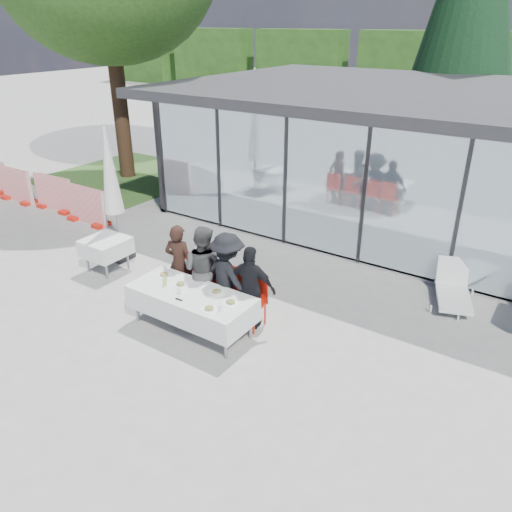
% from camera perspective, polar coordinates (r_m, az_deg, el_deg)
% --- Properties ---
extents(ground, '(90.00, 90.00, 0.00)m').
position_cam_1_polar(ground, '(8.89, -5.23, -8.75)').
color(ground, gray).
rests_on(ground, ground).
extents(pavilion, '(14.80, 8.80, 3.44)m').
position_cam_1_polar(pavilion, '(14.35, 22.73, 12.11)').
color(pavilion, gray).
rests_on(pavilion, ground).
extents(treeline, '(62.50, 2.00, 4.40)m').
position_cam_1_polar(treeline, '(34.41, 23.84, 18.76)').
color(treeline, '#1C3D13').
rests_on(treeline, ground).
extents(dining_table, '(2.26, 0.96, 0.75)m').
position_cam_1_polar(dining_table, '(8.74, -7.40, -5.32)').
color(dining_table, silver).
rests_on(dining_table, ground).
extents(diner_a, '(0.70, 0.70, 1.58)m').
position_cam_1_polar(diner_a, '(9.55, -8.75, -0.91)').
color(diner_a, black).
rests_on(diner_a, ground).
extents(diner_chair_a, '(0.44, 0.44, 0.97)m').
position_cam_1_polar(diner_chair_a, '(9.72, -8.26, -2.03)').
color(diner_chair_a, red).
rests_on(diner_chair_a, ground).
extents(diner_b, '(0.92, 0.92, 1.68)m').
position_cam_1_polar(diner_b, '(9.17, -6.05, -1.53)').
color(diner_b, '#474747').
rests_on(diner_b, ground).
extents(diner_chair_b, '(0.44, 0.44, 0.97)m').
position_cam_1_polar(diner_chair_b, '(9.38, -5.58, -2.96)').
color(diner_chair_b, red).
rests_on(diner_chair_b, ground).
extents(diner_c, '(1.29, 1.29, 1.68)m').
position_cam_1_polar(diner_c, '(8.86, -3.26, -2.47)').
color(diner_c, black).
rests_on(diner_c, ground).
extents(diner_chair_c, '(0.44, 0.44, 0.97)m').
position_cam_1_polar(diner_chair_c, '(9.07, -2.83, -3.90)').
color(diner_chair_c, red).
rests_on(diner_chair_c, ground).
extents(diner_d, '(1.08, 1.08, 1.55)m').
position_cam_1_polar(diner_d, '(8.63, -0.62, -3.69)').
color(diner_d, black).
rests_on(diner_d, ground).
extents(diner_chair_d, '(0.44, 0.44, 0.97)m').
position_cam_1_polar(diner_chair_d, '(8.82, -0.25, -4.78)').
color(diner_chair_d, red).
rests_on(diner_chair_d, ground).
extents(plate_a, '(0.29, 0.29, 0.07)m').
position_cam_1_polar(plate_a, '(9.23, -10.45, -2.12)').
color(plate_a, white).
rests_on(plate_a, dining_table).
extents(plate_b, '(0.29, 0.29, 0.07)m').
position_cam_1_polar(plate_b, '(8.85, -8.62, -3.23)').
color(plate_b, white).
rests_on(plate_b, dining_table).
extents(plate_c, '(0.29, 0.29, 0.07)m').
position_cam_1_polar(plate_c, '(8.55, -4.49, -4.10)').
color(plate_c, white).
rests_on(plate_c, dining_table).
extents(plate_d, '(0.29, 0.29, 0.07)m').
position_cam_1_polar(plate_d, '(8.23, -2.92, -5.31)').
color(plate_d, white).
rests_on(plate_d, dining_table).
extents(plate_extra, '(0.29, 0.29, 0.07)m').
position_cam_1_polar(plate_extra, '(8.08, -5.37, -6.02)').
color(plate_extra, white).
rests_on(plate_extra, dining_table).
extents(juice_bottle, '(0.06, 0.06, 0.15)m').
position_cam_1_polar(juice_bottle, '(8.89, -10.36, -2.86)').
color(juice_bottle, '#94C050').
rests_on(juice_bottle, dining_table).
extents(drinking_glasses, '(1.00, 0.13, 0.10)m').
position_cam_1_polar(drinking_glasses, '(8.32, -6.51, -4.90)').
color(drinking_glasses, silver).
rests_on(drinking_glasses, dining_table).
extents(folded_eyeglasses, '(0.14, 0.03, 0.01)m').
position_cam_1_polar(folded_eyeglasses, '(8.43, -8.80, -4.93)').
color(folded_eyeglasses, black).
rests_on(folded_eyeglasses, dining_table).
extents(spare_table_left, '(0.86, 0.86, 0.74)m').
position_cam_1_polar(spare_table_left, '(11.19, -16.78, 0.99)').
color(spare_table_left, silver).
rests_on(spare_table_left, ground).
extents(market_umbrella, '(0.50, 0.50, 3.00)m').
position_cam_1_polar(market_umbrella, '(11.26, -16.30, 8.53)').
color(market_umbrella, black).
rests_on(market_umbrella, ground).
extents(lounger, '(1.01, 1.46, 0.72)m').
position_cam_1_polar(lounger, '(10.44, 21.59, -3.40)').
color(lounger, silver).
rests_on(lounger, ground).
extents(grass_patch, '(5.00, 5.00, 0.02)m').
position_cam_1_polar(grass_patch, '(18.32, -14.41, 8.87)').
color(grass_patch, '#385926').
rests_on(grass_patch, ground).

